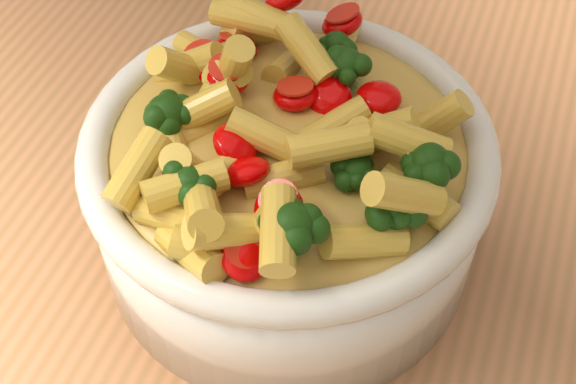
% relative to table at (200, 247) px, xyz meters
% --- Properties ---
extents(table, '(1.20, 0.80, 0.90)m').
position_rel_table_xyz_m(table, '(0.00, 0.00, 0.00)').
color(table, '#B6764E').
rests_on(table, ground).
extents(serving_bowl, '(0.26, 0.26, 0.11)m').
position_rel_table_xyz_m(serving_bowl, '(0.10, -0.04, 0.16)').
color(serving_bowl, white).
rests_on(serving_bowl, table).
extents(pasta_salad, '(0.21, 0.21, 0.05)m').
position_rel_table_xyz_m(pasta_salad, '(0.10, -0.04, 0.23)').
color(pasta_salad, gold).
rests_on(pasta_salad, serving_bowl).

